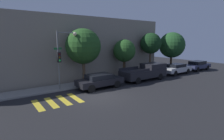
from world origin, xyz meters
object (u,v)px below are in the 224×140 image
object	(u,v)px
traffic_light_pole	(63,52)
tree_midblock	(124,51)
sedan_near_corner	(100,80)
pickup_truck	(145,72)
tree_far_end	(151,44)
tree_near_corner	(83,46)
sedan_far_end	(197,65)
sedan_middle	(176,68)
tree_behind_truck	(172,45)

from	to	relation	value
traffic_light_pole	tree_midblock	size ratio (longest dim) A/B	1.16
traffic_light_pole	sedan_near_corner	bearing A→B (deg)	-22.83
pickup_truck	tree_far_end	xyz separation A→B (m)	(3.16, 2.23, 3.11)
sedan_near_corner	pickup_truck	bearing A→B (deg)	0.00
tree_near_corner	sedan_near_corner	bearing A→B (deg)	-76.65
pickup_truck	sedan_far_end	world-z (taller)	pickup_truck
sedan_near_corner	tree_near_corner	world-z (taller)	tree_near_corner
sedan_middle	sedan_near_corner	bearing A→B (deg)	-180.00
sedan_near_corner	tree_midblock	world-z (taller)	tree_midblock
sedan_far_end	pickup_truck	bearing A→B (deg)	180.00
sedan_far_end	tree_near_corner	size ratio (longest dim) A/B	0.80
pickup_truck	tree_behind_truck	world-z (taller)	tree_behind_truck
traffic_light_pole	pickup_truck	xyz separation A→B (m)	(9.13, -1.27, -2.53)
sedan_near_corner	tree_behind_truck	xyz separation A→B (m)	(13.80, 2.23, 3.01)
tree_midblock	tree_behind_truck	distance (m)	9.02
tree_behind_truck	traffic_light_pole	bearing A→B (deg)	-176.72
sedan_far_end	traffic_light_pole	bearing A→B (deg)	176.42
sedan_far_end	tree_behind_truck	bearing A→B (deg)	147.07
sedan_middle	tree_near_corner	bearing A→B (deg)	169.85
tree_midblock	tree_far_end	world-z (taller)	tree_far_end
traffic_light_pole	tree_behind_truck	size ratio (longest dim) A/B	0.94
sedan_near_corner	tree_far_end	size ratio (longest dim) A/B	0.82
pickup_truck	tree_behind_truck	xyz separation A→B (m)	(7.69, 2.23, 2.82)
sedan_near_corner	sedan_far_end	world-z (taller)	sedan_far_end
sedan_middle	tree_far_end	distance (m)	4.79
tree_behind_truck	pickup_truck	bearing A→B (deg)	-163.79
tree_near_corner	traffic_light_pole	bearing A→B (deg)	-158.77
pickup_truck	sedan_near_corner	bearing A→B (deg)	-180.00
traffic_light_pole	tree_midblock	distance (m)	7.88
pickup_truck	tree_behind_truck	distance (m)	8.49
traffic_light_pole	tree_behind_truck	world-z (taller)	tree_behind_truck
traffic_light_pole	tree_far_end	xyz separation A→B (m)	(12.29, 0.97, 0.58)
sedan_middle	tree_midblock	xyz separation A→B (m)	(-7.16, 2.23, 2.49)
traffic_light_pole	sedan_middle	size ratio (longest dim) A/B	1.19
pickup_truck	sedan_far_end	size ratio (longest dim) A/B	1.24
sedan_near_corner	traffic_light_pole	bearing A→B (deg)	157.17
traffic_light_pole	tree_midblock	xyz separation A→B (m)	(7.81, 0.97, -0.22)
sedan_near_corner	tree_near_corner	xyz separation A→B (m)	(-0.53, 2.23, 3.14)
tree_midblock	tree_near_corner	bearing A→B (deg)	180.00
pickup_truck	sedan_far_end	distance (m)	11.14
traffic_light_pole	sedan_far_end	size ratio (longest dim) A/B	1.17
tree_midblock	sedan_middle	bearing A→B (deg)	-17.34
traffic_light_pole	tree_far_end	world-z (taller)	tree_far_end
tree_midblock	tree_behind_truck	xyz separation A→B (m)	(9.00, 0.00, 0.51)
tree_midblock	tree_behind_truck	world-z (taller)	tree_behind_truck
sedan_far_end	tree_behind_truck	xyz separation A→B (m)	(-3.45, 2.23, 3.00)
traffic_light_pole	sedan_near_corner	distance (m)	4.25
sedan_near_corner	sedan_far_end	distance (m)	17.25
tree_near_corner	tree_behind_truck	bearing A→B (deg)	0.00
pickup_truck	sedan_middle	world-z (taller)	pickup_truck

